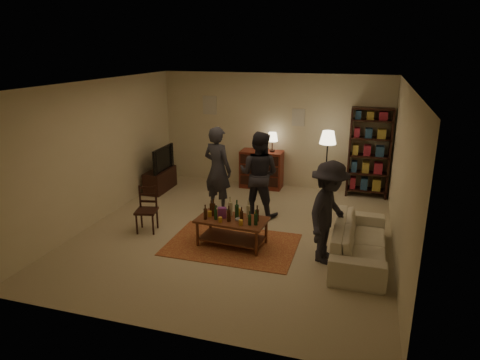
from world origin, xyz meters
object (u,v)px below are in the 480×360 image
at_px(tv_stand, 160,175).
at_px(person_by_sofa, 329,213).
at_px(dining_chair, 147,208).
at_px(sofa, 360,241).
at_px(floor_lamp, 328,142).
at_px(person_left, 218,170).
at_px(coffee_table, 232,222).
at_px(bookshelf, 369,152).
at_px(dresser, 262,168).
at_px(person_right, 259,174).

relative_size(tv_stand, person_by_sofa, 0.64).
relative_size(dining_chair, tv_stand, 0.81).
xyz_separation_m(dining_chair, sofa, (3.80, -0.03, -0.14)).
height_order(floor_lamp, person_by_sofa, person_by_sofa).
bearing_deg(person_left, coffee_table, 136.75).
xyz_separation_m(bookshelf, person_left, (-2.93, -1.83, -0.15)).
relative_size(coffee_table, bookshelf, 0.61).
height_order(dresser, sofa, dresser).
height_order(person_left, person_right, person_left).
xyz_separation_m(bookshelf, floor_lamp, (-0.88, -0.49, 0.27)).
relative_size(bookshelf, person_by_sofa, 1.23).
height_order(bookshelf, floor_lamp, bookshelf).
bearing_deg(sofa, coffee_table, 93.01).
relative_size(person_right, person_by_sofa, 1.05).
distance_m(tv_stand, floor_lamp, 3.95).
bearing_deg(sofa, floor_lamp, 17.20).
distance_m(coffee_table, dresser, 3.24).
distance_m(dining_chair, tv_stand, 2.33).
bearing_deg(floor_lamp, person_right, -132.10).
bearing_deg(coffee_table, dresser, 94.98).
bearing_deg(floor_lamp, dining_chair, -138.15).
bearing_deg(tv_stand, person_right, -17.53).
bearing_deg(dresser, coffee_table, -85.02).
relative_size(sofa, person_left, 1.17).
relative_size(dresser, floor_lamp, 0.88).
xyz_separation_m(dresser, sofa, (2.39, -3.11, -0.17)).
distance_m(tv_stand, bookshelf, 4.84).
distance_m(coffee_table, tv_stand, 3.43).
distance_m(dresser, person_left, 1.87).
relative_size(tv_stand, dresser, 0.78).
relative_size(bookshelf, sofa, 0.97).
bearing_deg(dining_chair, dresser, 52.72).
bearing_deg(floor_lamp, sofa, -72.80).
xyz_separation_m(floor_lamp, person_by_sofa, (0.33, -2.90, -0.48)).
relative_size(dresser, person_right, 0.79).
xyz_separation_m(sofa, person_by_sofa, (-0.50, -0.21, 0.52)).
height_order(coffee_table, dining_chair, dining_chair).
distance_m(dining_chair, bookshelf, 5.01).
bearing_deg(person_by_sofa, bookshelf, 7.27).
relative_size(coffee_table, person_right, 0.71).
height_order(tv_stand, bookshelf, bookshelf).
xyz_separation_m(tv_stand, person_left, (1.76, -0.85, 0.50)).
bearing_deg(sofa, dresser, 37.54).
height_order(dining_chair, person_left, person_left).
distance_m(tv_stand, dresser, 2.43).
bearing_deg(tv_stand, bookshelf, 11.80).
bearing_deg(dining_chair, person_left, 42.65).
relative_size(tv_stand, bookshelf, 0.52).
bearing_deg(person_by_sofa, tv_stand, 76.29).
relative_size(coffee_table, dining_chair, 1.42).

